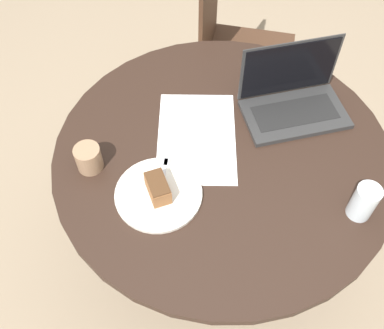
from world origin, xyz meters
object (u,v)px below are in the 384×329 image
chair (233,47)px  coffee_glass (89,158)px  plate (159,194)px  laptop (293,101)px

chair → coffee_glass: (-0.81, 0.61, 0.28)m
plate → laptop: bearing=-57.8°
laptop → coffee_glass: bearing=6.4°
plate → laptop: laptop is taller
coffee_glass → chair: bearing=-36.8°
chair → laptop: chair is taller
coffee_glass → laptop: (0.17, -0.70, 0.00)m
laptop → plate: bearing=24.5°
chair → laptop: (-0.64, -0.09, 0.28)m
plate → coffee_glass: 0.25m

